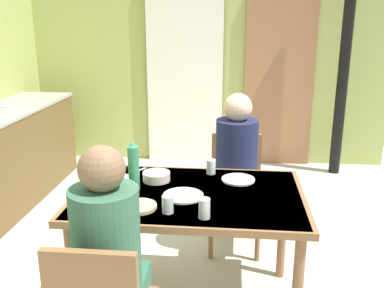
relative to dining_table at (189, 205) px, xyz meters
name	(u,v)px	position (x,y,z in m)	size (l,w,h in m)	color
ground_plane	(171,281)	(-0.15, 0.23, -0.67)	(6.96, 6.96, 0.00)	beige
wall_back	(203,50)	(-0.15, 2.90, 0.69)	(4.37, 0.10, 2.71)	tan
door_wooden	(279,82)	(0.75, 2.82, 0.33)	(0.80, 0.05, 2.00)	#976243
stove_pipe_column	(345,53)	(1.41, 2.55, 0.69)	(0.12, 0.12, 2.71)	black
curtain_panel	(185,69)	(-0.35, 2.80, 0.47)	(0.90, 0.03, 2.28)	white
dining_table	(189,205)	(0.00, 0.00, 0.00)	(1.32, 0.87, 0.75)	brown
chair_far_diner	(236,184)	(0.27, 0.79, -0.17)	(0.40, 0.40, 0.87)	brown
person_near_diner	(107,240)	(-0.29, -0.65, 0.11)	(0.30, 0.37, 0.77)	#336C54
person_far_diner	(237,154)	(0.27, 0.65, 0.11)	(0.30, 0.37, 0.77)	#19274E
water_bottle_green_near	(134,167)	(-0.33, 0.01, 0.22)	(0.07, 0.07, 0.30)	#3C9266
water_bottle_green_far	(111,180)	(-0.42, -0.15, 0.20)	(0.07, 0.07, 0.26)	#1C804D
serving_bowl_center	(156,176)	(-0.22, 0.17, 0.11)	(0.17, 0.17, 0.06)	silver
dinner_plate_near_left	(183,196)	(-0.03, -0.06, 0.08)	(0.23, 0.23, 0.01)	white
dinner_plate_near_right	(119,181)	(-0.45, 0.13, 0.08)	(0.21, 0.21, 0.01)	white
dinner_plate_far_center	(238,180)	(0.28, 0.22, 0.08)	(0.21, 0.21, 0.01)	white
drinking_glass_by_near_diner	(204,208)	(0.11, -0.32, 0.13)	(0.06, 0.06, 0.10)	silver
drinking_glass_by_far_diner	(168,204)	(-0.08, -0.27, 0.12)	(0.06, 0.06, 0.09)	silver
drinking_glass_spare_center	(211,167)	(0.10, 0.33, 0.12)	(0.06, 0.06, 0.09)	silver
bread_plate_sliced	(139,207)	(-0.24, -0.24, 0.09)	(0.19, 0.19, 0.02)	#DBB77A
cutlery_knife_near	(138,171)	(-0.38, 0.33, 0.08)	(0.15, 0.02, 0.00)	silver
cutlery_fork_near	(78,212)	(-0.55, -0.32, 0.08)	(0.15, 0.02, 0.00)	silver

